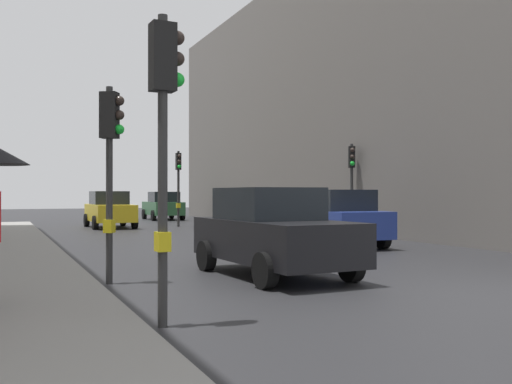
% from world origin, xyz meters
% --- Properties ---
extents(ground_plane, '(120.00, 120.00, 0.00)m').
position_xyz_m(ground_plane, '(0.00, 0.00, 0.00)').
color(ground_plane, '#28282B').
extents(building_facade_right, '(12.00, 35.67, 12.45)m').
position_xyz_m(building_facade_right, '(11.74, 16.78, 6.23)').
color(building_facade_right, slate).
rests_on(building_facade_right, ground).
extents(traffic_light_mid_street, '(0.34, 0.45, 3.60)m').
position_xyz_m(traffic_light_mid_street, '(5.43, 12.17, 2.49)').
color(traffic_light_mid_street, '#2D2D2D').
rests_on(traffic_light_mid_street, ground).
extents(traffic_light_far_median, '(0.25, 0.44, 3.77)m').
position_xyz_m(traffic_light_far_median, '(0.97, 20.99, 2.60)').
color(traffic_light_far_median, '#2D2D2D').
rests_on(traffic_light_far_median, ground).
extents(traffic_light_near_right, '(0.44, 0.37, 3.59)m').
position_xyz_m(traffic_light_near_right, '(-5.42, 3.44, 2.47)').
color(traffic_light_near_right, '#2D2D2D').
rests_on(traffic_light_near_right, ground).
extents(traffic_light_near_left, '(0.44, 0.26, 3.84)m').
position_xyz_m(traffic_light_near_left, '(-5.41, -0.31, 2.65)').
color(traffic_light_near_left, '#2D2D2D').
rests_on(traffic_light_near_left, ground).
extents(car_green_estate, '(2.09, 4.24, 1.76)m').
position_xyz_m(car_green_estate, '(2.26, 28.87, 0.88)').
color(car_green_estate, '#2D6038').
rests_on(car_green_estate, ground).
extents(car_blue_van, '(2.20, 4.29, 1.76)m').
position_xyz_m(car_blue_van, '(2.39, 8.44, 0.88)').
color(car_blue_van, navy).
rests_on(car_blue_van, ground).
extents(car_yellow_taxi, '(2.05, 4.21, 1.76)m').
position_xyz_m(car_yellow_taxi, '(-2.34, 21.46, 0.88)').
color(car_yellow_taxi, yellow).
rests_on(car_yellow_taxi, ground).
extents(car_dark_suv, '(2.19, 4.29, 1.76)m').
position_xyz_m(car_dark_suv, '(-2.27, 3.24, 0.88)').
color(car_dark_suv, black).
rests_on(car_dark_suv, ground).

